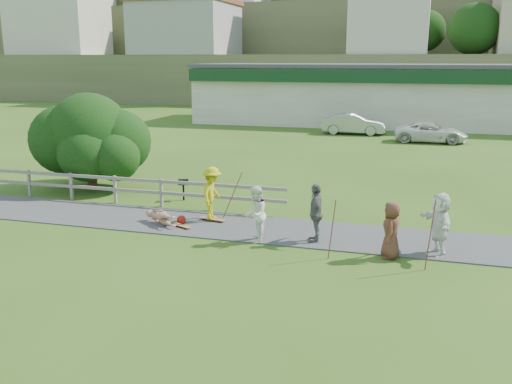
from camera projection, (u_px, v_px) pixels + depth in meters
ground at (173, 236)px, 18.39m from camera, size 260.00×260.00×0.00m
path at (191, 223)px, 19.78m from camera, size 34.00×3.00×0.04m
fence at (101, 184)px, 22.59m from camera, size 15.05×0.10×1.10m
strip_mall at (385, 94)px, 49.26m from camera, size 32.50×10.75×5.10m
hillside at (390, 7)px, 100.21m from camera, size 220.00×67.00×47.50m
skater_rider at (212, 196)px, 19.78m from camera, size 0.73×1.22×1.86m
skater_fallen at (161, 217)px, 19.50m from camera, size 1.15×1.52×0.57m
spectator_a at (255, 214)px, 17.62m from camera, size 0.82×0.97×1.78m
spectator_b at (316, 213)px, 17.59m from camera, size 0.65×1.16×1.87m
spectator_c at (391, 230)px, 16.20m from camera, size 0.54×0.81×1.65m
spectator_d at (439, 224)px, 16.42m from camera, size 1.16×1.81×1.87m
car_silver at (354, 124)px, 42.75m from camera, size 4.71×1.76×1.54m
car_white at (431, 133)px, 38.62m from camera, size 4.88×2.38×1.34m
tree at (91, 153)px, 24.92m from camera, size 5.72×5.72×3.12m
bbq at (183, 190)px, 22.92m from camera, size 0.47×0.41×0.86m
longboard_rider at (213, 220)px, 19.98m from camera, size 0.99×0.41×0.11m
longboard_fallen at (181, 227)px, 19.23m from camera, size 0.84×0.54×0.09m
helmet at (181, 220)px, 19.68m from camera, size 0.32×0.32×0.32m
pole_rider at (232, 194)px, 19.98m from camera, size 0.03×0.03×1.89m
pole_spec_left at (332, 230)px, 16.10m from camera, size 0.03×0.03×1.75m
pole_spec_right at (430, 235)px, 15.19m from camera, size 0.03×0.03×2.00m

